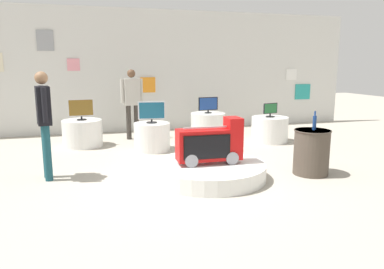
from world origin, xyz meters
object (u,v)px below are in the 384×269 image
(tv_on_left_rear, at_px, (270,110))
(side_table_round, at_px, (311,152))
(display_pedestal_center_rear, at_px, (152,137))
(bottle_on_side_table, at_px, (315,122))
(main_display_pedestal, at_px, (209,171))
(display_pedestal_left_rear, at_px, (270,129))
(tv_on_center_rear, at_px, (152,112))
(tv_on_far_right, at_px, (208,104))
(novelty_firetruck_tv, at_px, (210,145))
(shopper_browsing_rear, at_px, (132,99))
(tv_on_right_rear, at_px, (81,109))
(display_pedestal_right_rear, at_px, (83,133))
(display_pedestal_far_right, at_px, (208,125))
(shopper_browsing_near_truck, at_px, (44,117))

(tv_on_left_rear, relative_size, side_table_round, 0.52)
(display_pedestal_center_rear, bearing_deg, bottle_on_side_table, -47.24)
(main_display_pedestal, height_order, display_pedestal_left_rear, display_pedestal_left_rear)
(main_display_pedestal, height_order, tv_on_center_rear, tv_on_center_rear)
(display_pedestal_center_rear, xyz_separation_m, tv_on_far_right, (1.68, 1.20, 0.52))
(tv_on_left_rear, bearing_deg, tv_on_far_right, 137.62)
(side_table_round, bearing_deg, tv_on_left_rear, 77.07)
(main_display_pedestal, relative_size, display_pedestal_center_rear, 2.39)
(tv_on_left_rear, bearing_deg, tv_on_center_rear, -177.68)
(novelty_firetruck_tv, bearing_deg, main_display_pedestal, 159.95)
(main_display_pedestal, relative_size, shopper_browsing_rear, 1.08)
(tv_on_right_rear, distance_m, shopper_browsing_rear, 1.32)
(display_pedestal_right_rear, distance_m, shopper_browsing_rear, 1.49)
(display_pedestal_center_rear, bearing_deg, tv_on_right_rear, 149.53)
(novelty_firetruck_tv, bearing_deg, display_pedestal_right_rear, 123.04)
(display_pedestal_center_rear, xyz_separation_m, tv_on_right_rear, (-1.45, 0.85, 0.56))
(main_display_pedestal, xyz_separation_m, shopper_browsing_rear, (-0.78, 3.60, 0.88))
(novelty_firetruck_tv, distance_m, tv_on_far_right, 3.62)
(display_pedestal_right_rear, height_order, tv_on_far_right, tv_on_far_right)
(display_pedestal_far_right, bearing_deg, tv_on_left_rear, -42.50)
(main_display_pedestal, xyz_separation_m, shopper_browsing_near_truck, (-2.52, 0.69, 0.89))
(main_display_pedestal, height_order, display_pedestal_far_right, display_pedestal_far_right)
(main_display_pedestal, bearing_deg, display_pedestal_right_rear, 122.84)
(bottle_on_side_table, height_order, shopper_browsing_near_truck, shopper_browsing_near_truck)
(display_pedestal_left_rear, height_order, shopper_browsing_near_truck, shopper_browsing_near_truck)
(display_pedestal_right_rear, bearing_deg, novelty_firetruck_tv, -56.96)
(side_table_round, bearing_deg, shopper_browsing_near_truck, 167.43)
(main_display_pedestal, height_order, side_table_round, side_table_round)
(tv_on_center_rear, xyz_separation_m, tv_on_far_right, (1.68, 1.21, -0.02))
(display_pedestal_center_rear, distance_m, display_pedestal_far_right, 2.07)
(main_display_pedestal, bearing_deg, tv_on_right_rear, 122.88)
(display_pedestal_right_rear, bearing_deg, shopper_browsing_rear, 23.36)
(display_pedestal_left_rear, xyz_separation_m, tv_on_center_rear, (-2.87, -0.12, 0.55))
(main_display_pedestal, relative_size, side_table_round, 2.44)
(main_display_pedestal, relative_size, bottle_on_side_table, 5.83)
(main_display_pedestal, bearing_deg, display_pedestal_far_right, 71.64)
(display_pedestal_left_rear, xyz_separation_m, shopper_browsing_near_truck, (-4.85, -1.65, 0.72))
(display_pedestal_center_rear, xyz_separation_m, shopper_browsing_near_truck, (-1.98, -1.54, 0.72))
(display_pedestal_far_right, bearing_deg, shopper_browsing_near_truck, -143.15)
(tv_on_far_right, distance_m, side_table_round, 3.76)
(tv_on_right_rear, bearing_deg, shopper_browsing_near_truck, -102.58)
(tv_on_center_rear, height_order, shopper_browsing_rear, shopper_browsing_rear)
(main_display_pedestal, bearing_deg, bottle_on_side_table, -8.49)
(novelty_firetruck_tv, xyz_separation_m, tv_on_center_rear, (-0.56, 2.23, 0.29))
(novelty_firetruck_tv, height_order, tv_on_right_rear, tv_on_right_rear)
(tv_on_center_rear, xyz_separation_m, display_pedestal_far_right, (1.68, 1.21, -0.55))
(display_pedestal_center_rear, distance_m, tv_on_right_rear, 1.77)
(tv_on_right_rear, distance_m, tv_on_far_right, 3.15)
(novelty_firetruck_tv, xyz_separation_m, shopper_browsing_rear, (-0.80, 3.61, 0.45))
(display_pedestal_right_rear, bearing_deg, shopper_browsing_near_truck, -102.56)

